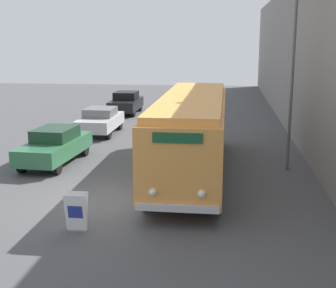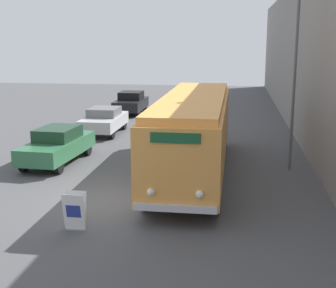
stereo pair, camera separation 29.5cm
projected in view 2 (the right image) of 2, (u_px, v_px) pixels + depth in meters
The scene contains 8 objects.
ground_plane at pixel (117, 202), 15.13m from camera, with size 80.00×80.00×0.00m, color #4C4C4F.
building_wall_right at pixel (306, 60), 22.89m from camera, with size 0.30×60.00×8.39m.
vintage_bus at pixel (194, 130), 18.03m from camera, with size 2.45×11.28×3.08m.
sign_board at pixel (75, 211), 12.91m from camera, with size 0.59×0.40×1.06m.
streetlamp at pixel (296, 50), 17.84m from camera, with size 0.36×0.36×7.50m.
parked_car_near at pixel (58, 145), 19.83m from camera, with size 1.99×4.58×1.53m.
parked_car_mid at pixel (104, 120), 26.07m from camera, with size 1.85×4.15×1.45m.
parked_car_far at pixel (131, 103), 33.18m from camera, with size 1.82×4.06×1.55m.
Camera 2 is at (3.69, -13.97, 5.15)m, focal length 50.00 mm.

